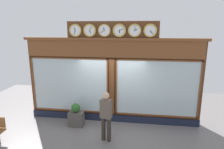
{
  "coord_description": "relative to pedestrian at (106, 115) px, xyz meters",
  "views": [
    {
      "loc": [
        -1.04,
        7.25,
        3.69
      ],
      "look_at": [
        0.0,
        0.0,
        1.93
      ],
      "focal_mm": 31.7,
      "sensor_mm": 36.0,
      "label": 1
    }
  ],
  "objects": [
    {
      "name": "shop_facade",
      "position": [
        0.01,
        -1.54,
        0.78
      ],
      "size": [
        6.83,
        0.42,
        3.9
      ],
      "color": "#5B3319",
      "rests_on": "ground_plane"
    },
    {
      "name": "pedestrian",
      "position": [
        0.0,
        0.0,
        0.0
      ],
      "size": [
        0.4,
        0.3,
        1.69
      ],
      "color": "#312A24",
      "rests_on": "ground_plane"
    },
    {
      "name": "planter_box",
      "position": [
        1.31,
        -0.84,
        -0.65
      ],
      "size": [
        0.56,
        0.36,
        0.56
      ],
      "primitive_type": "cube",
      "color": "#4C4742",
      "rests_on": "ground_plane"
    },
    {
      "name": "planter_shrub",
      "position": [
        1.31,
        -0.84,
        -0.2
      ],
      "size": [
        0.34,
        0.34,
        0.34
      ],
      "primitive_type": "sphere",
      "color": "#285623",
      "rests_on": "planter_box"
    }
  ]
}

